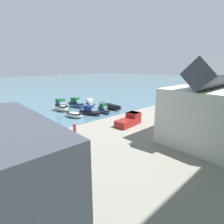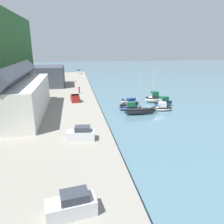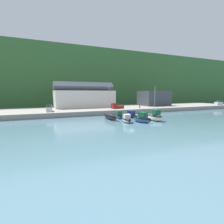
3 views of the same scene
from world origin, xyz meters
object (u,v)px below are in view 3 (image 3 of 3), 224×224
object	(u,v)px
moored_boat_1	(119,115)
pickup_truck_0	(116,106)
moored_boat_2	(131,115)
moored_boat_3	(142,115)
parked_car_0	(49,109)
moored_boat_6	(155,117)
moored_boat_0	(110,117)
dog_on_quay	(181,105)
parked_car_1	(219,103)
moored_boat_5	(142,119)
person_on_quay	(140,105)
moored_boat_4	(127,119)

from	to	relation	value
moored_boat_1	pickup_truck_0	distance (m)	14.28
moored_boat_2	moored_boat_3	xyz separation A→B (m)	(3.68, -0.60, -0.11)
moored_boat_2	parked_car_0	distance (m)	25.79
moored_boat_6	parked_car_0	xyz separation A→B (m)	(-25.16, 20.94, 1.33)
moored_boat_0	moored_boat_6	distance (m)	12.34
moored_boat_3	parked_car_0	world-z (taller)	parked_car_0
parked_car_0	dog_on_quay	bearing A→B (deg)	7.31
moored_boat_1	parked_car_1	world-z (taller)	parked_car_1
moored_boat_2	dog_on_quay	xyz separation A→B (m)	(33.25, 13.28, 1.26)
moored_boat_1	parked_car_0	distance (m)	22.37
dog_on_quay	moored_boat_6	bearing A→B (deg)	-106.06
moored_boat_1	dog_on_quay	size ratio (longest dim) A/B	7.01
moored_boat_2	moored_boat_5	distance (m)	8.62
moored_boat_2	person_on_quay	xyz separation A→B (m)	(11.24, 12.55, 1.91)
moored_boat_1	dog_on_quay	bearing A→B (deg)	29.97
parked_car_0	moored_boat_2	bearing A→B (deg)	-23.73
moored_boat_1	moored_boat_3	world-z (taller)	moored_boat_1
moored_boat_0	parked_car_1	size ratio (longest dim) A/B	2.23
moored_boat_0	moored_boat_2	world-z (taller)	moored_boat_0
parked_car_1	pickup_truck_0	bearing A→B (deg)	84.23
moored_boat_5	dog_on_quay	size ratio (longest dim) A/B	7.39
moored_boat_4	parked_car_1	size ratio (longest dim) A/B	1.21
moored_boat_3	moored_boat_5	world-z (taller)	moored_boat_5
parked_car_1	moored_boat_2	bearing A→B (deg)	98.42
moored_boat_6	person_on_quay	size ratio (longest dim) A/B	4.39
moored_boat_4	parked_car_0	bearing A→B (deg)	142.49
moored_boat_2	moored_boat_3	bearing A→B (deg)	-28.25
moored_boat_0	moored_boat_1	world-z (taller)	moored_boat_0
moored_boat_1	person_on_quay	size ratio (longest dim) A/B	2.65
person_on_quay	moored_boat_5	bearing A→B (deg)	-121.44
moored_boat_0	person_on_quay	bearing A→B (deg)	34.05
parked_car_0	parked_car_1	world-z (taller)	same
moored_boat_2	pickup_truck_0	size ratio (longest dim) A/B	1.27
moored_boat_2	moored_boat_4	world-z (taller)	moored_boat_2
moored_boat_0	moored_boat_6	size ratio (longest dim) A/B	1.02
moored_boat_4	pickup_truck_0	xyz separation A→B (m)	(6.81, 20.57, 1.63)
moored_boat_2	moored_boat_1	bearing A→B (deg)	148.91
moored_boat_5	dog_on_quay	bearing A→B (deg)	16.61
moored_boat_4	moored_boat_5	xyz separation A→B (m)	(3.39, -1.79, 0.23)
moored_boat_3	person_on_quay	xyz separation A→B (m)	(7.56, 13.15, 2.01)
moored_boat_4	parked_car_0	xyz separation A→B (m)	(-17.06, 19.93, 1.72)
moored_boat_2	moored_boat_6	distance (m)	8.29
person_on_quay	dog_on_quay	distance (m)	22.04
person_on_quay	pickup_truck_0	bearing A→B (deg)	171.85
pickup_truck_0	moored_boat_0	bearing A→B (deg)	143.34
moored_boat_0	dog_on_quay	world-z (taller)	moored_boat_0
moored_boat_0	moored_boat_5	size ratio (longest dim) A/B	1.60
parked_car_1	pickup_truck_0	world-z (taller)	parked_car_1
person_on_quay	moored_boat_3	bearing A→B (deg)	-119.89
moored_boat_4	moored_boat_6	bearing A→B (deg)	4.83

